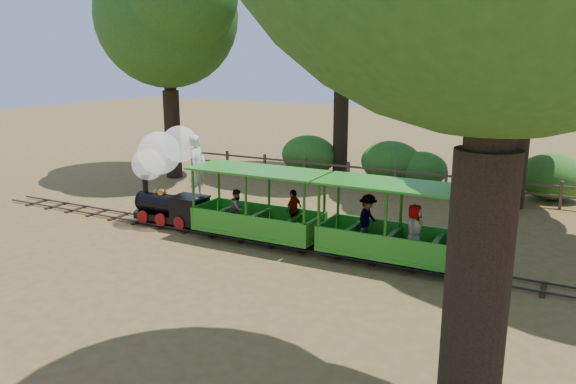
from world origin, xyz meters
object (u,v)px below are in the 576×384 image
at_px(fence, 371,174).
at_px(locomotive, 167,169).
at_px(carriage_rear, 390,231).
at_px(carriage_front, 259,214).

bearing_deg(fence, locomotive, -116.39).
bearing_deg(carriage_rear, locomotive, 179.75).
bearing_deg(locomotive, fence, 63.61).
height_order(carriage_rear, fence, carriage_rear).
xyz_separation_m(carriage_rear, fence, (-3.31, 7.96, -0.28)).
bearing_deg(carriage_rear, fence, 112.56).
height_order(locomotive, fence, locomotive).
bearing_deg(locomotive, carriage_rear, -0.25).
bearing_deg(carriage_front, fence, 85.85).
distance_m(carriage_front, fence, 8.00).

